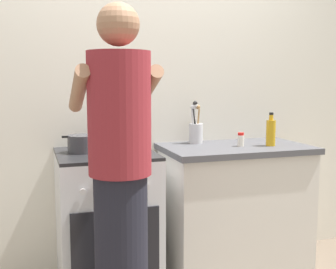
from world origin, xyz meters
TOP-DOWN VIEW (x-y plane):
  - back_wall at (0.20, 0.50)m, footprint 3.20×0.10m
  - countertop at (0.55, 0.15)m, footprint 1.00×0.60m
  - stove_range at (-0.35, 0.15)m, footprint 0.60×0.62m
  - pot at (-0.49, 0.19)m, footprint 0.24×0.18m
  - mixing_bowl at (-0.21, 0.11)m, footprint 0.28×0.28m
  - utensil_crock at (0.33, 0.34)m, footprint 0.10×0.10m
  - spice_bottle at (0.57, 0.11)m, footprint 0.04×0.04m
  - oil_bottle at (0.77, 0.07)m, footprint 0.06×0.06m
  - person at (-0.39, -0.49)m, footprint 0.41×0.50m

SIDE VIEW (x-z plane):
  - stove_range at x=-0.35m, z-range 0.00..0.90m
  - countertop at x=0.55m, z-range 0.00..0.90m
  - person at x=-0.39m, z-range 0.01..1.71m
  - mixing_bowl at x=-0.21m, z-range 0.90..0.98m
  - spice_bottle at x=0.57m, z-range 0.90..0.99m
  - pot at x=-0.49m, z-range 0.90..1.01m
  - oil_bottle at x=0.77m, z-range 0.88..1.11m
  - utensil_crock at x=0.33m, z-range 0.85..1.15m
  - back_wall at x=0.20m, z-range 0.00..2.50m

